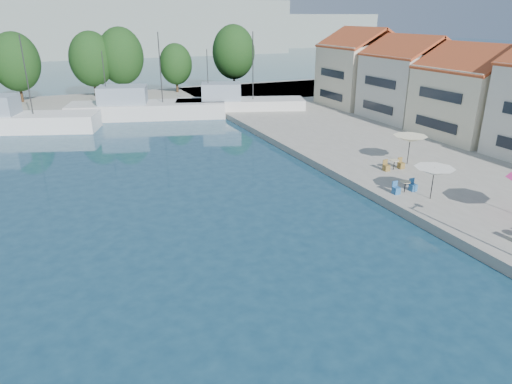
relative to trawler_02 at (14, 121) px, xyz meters
name	(u,v)px	position (x,y,z in m)	size (l,w,h in m)	color
quay_right	(477,148)	(38.76, -25.56, -0.77)	(32.00, 92.00, 0.60)	gray
quay_far	(92,104)	(8.76, 11.44, -0.77)	(90.00, 16.00, 0.60)	gray
hill_east	(194,31)	(56.76, 124.44, 4.93)	(140.00, 40.00, 12.00)	gray
building_04	(475,90)	(40.76, -22.56, 3.95)	(9.00, 8.80, 9.20)	beige
building_05	(410,76)	(40.76, -13.56, 4.19)	(8.40, 8.80, 9.70)	beige
building_06	(361,66)	(40.76, -4.56, 4.43)	(9.00, 8.80, 10.20)	beige
trawler_02	(14,121)	(0.00, 0.00, 0.00)	(16.80, 9.33, 10.20)	white
trawler_03	(144,109)	(13.90, 1.42, 0.00)	(19.00, 9.55, 10.20)	silver
trawler_04	(237,105)	(25.10, -0.84, 0.00)	(16.29, 9.07, 10.20)	silver
tree_04	(16,62)	(0.24, 15.42, 4.78)	(6.14, 6.14, 9.09)	#3F2B19
tree_05	(92,59)	(9.81, 16.08, 4.75)	(6.10, 6.10, 9.03)	#3F2B19
tree_06	(121,56)	(13.84, 16.00, 5.04)	(6.44, 6.44, 9.54)	#3F2B19
tree_07	(176,64)	(21.63, 15.33, 3.67)	(4.85, 4.85, 7.17)	#3F2B19
tree_08	(234,52)	(30.76, 14.87, 5.16)	(6.59, 6.59, 9.75)	#3F2B19
umbrella_white	(434,171)	(25.41, -33.84, 1.37)	(2.52, 2.52, 2.09)	black
umbrella_cream	(410,139)	(29.10, -27.42, 1.55)	(2.64, 2.64, 2.27)	black
cafe_table_02	(405,188)	(24.65, -32.28, -0.18)	(1.82, 0.70, 0.76)	black
cafe_table_03	(394,166)	(27.14, -28.16, -0.18)	(1.82, 0.70, 0.76)	black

